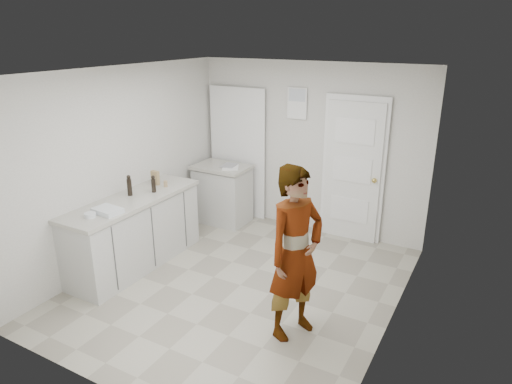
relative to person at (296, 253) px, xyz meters
The scene contains 12 objects.
ground 1.37m from the person, 151.86° to the left, with size 4.00×4.00×0.00m, color gray.
room_shell 2.68m from the person, 114.16° to the left, with size 4.00×4.00×4.00m.
main_counter 2.43m from the person, behind, with size 0.64×1.96×0.93m.
side_counter 3.02m from the person, 136.75° to the left, with size 0.84×0.61×0.93m.
person is the anchor object (origin of this frame).
cake_mix_box 2.60m from the person, 161.00° to the left, with size 0.12×0.05×0.19m, color #9F7D4F.
spice_jar 2.44m from the person, 159.74° to the left, with size 0.05×0.05×0.08m, color #A1835C.
oil_cruet_a 2.36m from the person, 165.22° to the left, with size 0.06×0.06×0.23m.
oil_cruet_b 2.49m from the person, behind, with size 0.06×0.06×0.27m.
baking_dish 2.27m from the person, behind, with size 0.34×0.26×0.06m.
egg_bowl 2.37m from the person, behind, with size 0.13×0.13×0.05m.
papers 2.84m from the person, 134.75° to the left, with size 0.24×0.31×0.01m, color white.
Camera 1 is at (2.49, -4.10, 2.90)m, focal length 32.00 mm.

